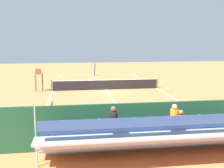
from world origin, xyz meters
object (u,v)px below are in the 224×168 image
Objects in this scene: tennis_racket at (88,75)px; line_judge at (51,122)px; tennis_net at (106,84)px; equipment_bag at (175,135)px; bleacher_stand at (152,136)px; tennis_ball_near at (80,77)px; tennis_ball_far at (103,76)px; umpire_chair at (39,77)px; tennis_player at (94,68)px; courtside_bench at (205,125)px.

tennis_racket is 24.19m from line_judge.
equipment_bag is at bearing 97.34° from tennis_net.
tennis_net is at bearing -89.97° from bleacher_stand.
line_judge is (4.15, 13.03, 0.51)m from tennis_net.
tennis_net is 156.06× the size of tennis_ball_near.
tennis_net is 156.06× the size of tennis_ball_far.
tennis_ball_near is (-3.98, -8.63, -1.28)m from umpire_chair.
tennis_net is at bearing 85.35° from tennis_ball_far.
courtside_bench is at bearing 98.66° from tennis_player.
tennis_net is 5.35× the size of line_judge.
tennis_net is at bearing -76.02° from courtside_bench.
tennis_player is (0.28, -10.25, 0.51)m from tennis_net.
tennis_player is 3.36× the size of tennis_racket.
umpire_chair reaches higher than tennis_player.
umpire_chair is 13.16m from line_judge.
umpire_chair reaches higher than tennis_ball_far.
tennis_player is 29.18× the size of tennis_ball_far.
tennis_net is 15.34m from bleacher_stand.
bleacher_stand is at bearing 88.28° from tennis_ball_far.
tennis_player is at bearing 141.36° from tennis_racket.
tennis_net is 13.51m from equipment_bag.
tennis_net is at bearing 91.56° from tennis_player.
tennis_ball_far is at bearing 132.33° from tennis_player.
line_judge reaches higher than tennis_ball_near.
umpire_chair reaches higher than tennis_ball_near.
tennis_racket is 8.68× the size of tennis_ball_near.
tennis_player is at bearing -89.36° from bleacher_stand.
tennis_net reaches higher than tennis_ball_far.
bleacher_stand is at bearing 95.32° from tennis_ball_near.
line_judge is (7.45, -0.24, 0.46)m from courtside_bench.
line_judge reaches higher than tennis_net.
tennis_racket is at bearing -83.95° from tennis_net.
equipment_bag is 13.64× the size of tennis_ball_far.
courtside_bench is at bearing 96.53° from tennis_ball_far.
bleacher_stand reaches higher than equipment_bag.
equipment_bag is 0.47× the size of line_judge.
tennis_player reaches higher than tennis_net.
bleacher_stand reaches higher than tennis_player.
tennis_ball_near is at bearing -79.83° from equipment_bag.
umpire_chair is 1.11× the size of line_judge.
equipment_bag is 24.53m from tennis_racket.
bleacher_stand reaches higher than courtside_bench.
equipment_bag is (-1.73, 13.40, -0.32)m from tennis_net.
equipment_bag is 0.47× the size of tennis_player.
courtside_bench is 0.93× the size of line_judge.
tennis_player is 29.18× the size of tennis_ball_near.
equipment_bag is 13.64× the size of tennis_ball_near.
bleacher_stand is at bearing 90.03° from tennis_net.
tennis_ball_far is 0.03× the size of line_judge.
line_judge reaches higher than equipment_bag.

